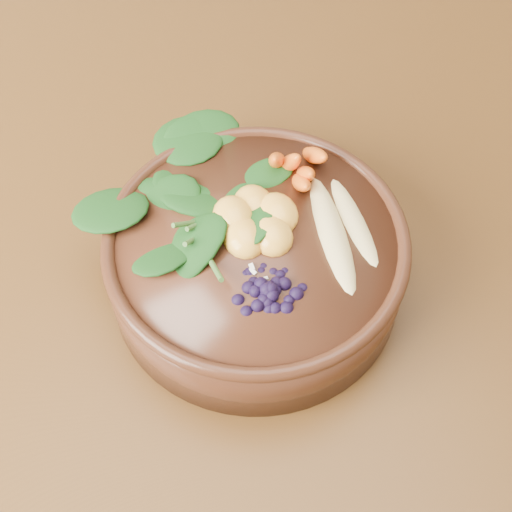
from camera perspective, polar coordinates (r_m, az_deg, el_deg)
ground at (r=1.47m, az=1.85°, el=-12.56°), size 4.00×4.00×0.00m
dining_table at (r=0.90m, az=2.96°, el=3.53°), size 1.60×0.90×0.75m
stoneware_bowl at (r=0.69m, az=0.00°, el=-0.47°), size 0.34×0.34×0.08m
kale_heap at (r=0.68m, az=-4.31°, el=6.18°), size 0.22×0.21×0.04m
carrot_cluster at (r=0.68m, az=3.62°, el=8.95°), size 0.07×0.07×0.08m
banana_halves at (r=0.66m, az=7.09°, el=3.01°), size 0.07×0.16×0.03m
mandarin_cluster at (r=0.66m, az=0.00°, el=3.48°), size 0.10×0.11×0.03m
blueberry_pile at (r=0.61m, az=0.88°, el=-1.93°), size 0.15×0.13×0.04m
coconut_flakes at (r=0.65m, az=0.37°, el=0.23°), size 0.10×0.09×0.01m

